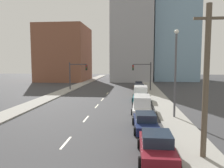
% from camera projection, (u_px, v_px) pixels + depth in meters
% --- Properties ---
extents(sidewalk_left, '(2.74, 90.33, 0.16)m').
position_uv_depth(sidewalk_left, '(78.00, 86.00, 52.25)').
color(sidewalk_left, gray).
rests_on(sidewalk_left, ground).
extents(sidewalk_right, '(2.74, 90.33, 0.16)m').
position_uv_depth(sidewalk_right, '(150.00, 86.00, 50.58)').
color(sidewalk_right, gray).
rests_on(sidewalk_right, ground).
extents(lane_stripe_at_9m, '(0.16, 2.40, 0.01)m').
position_uv_depth(lane_stripe_at_9m, '(66.00, 143.00, 15.16)').
color(lane_stripe_at_9m, beige).
rests_on(lane_stripe_at_9m, ground).
extents(lane_stripe_at_15m, '(0.16, 2.40, 0.01)m').
position_uv_depth(lane_stripe_at_15m, '(86.00, 119.00, 21.58)').
color(lane_stripe_at_15m, beige).
rests_on(lane_stripe_at_15m, ground).
extents(lane_stripe_at_21m, '(0.16, 2.40, 0.01)m').
position_uv_depth(lane_stripe_at_21m, '(97.00, 106.00, 27.93)').
color(lane_stripe_at_21m, beige).
rests_on(lane_stripe_at_21m, ground).
extents(lane_stripe_at_27m, '(0.16, 2.40, 0.01)m').
position_uv_depth(lane_stripe_at_27m, '(102.00, 99.00, 33.00)').
color(lane_stripe_at_27m, beige).
rests_on(lane_stripe_at_27m, ground).
extents(lane_stripe_at_33m, '(0.16, 2.40, 0.01)m').
position_uv_depth(lane_stripe_at_33m, '(107.00, 93.00, 39.50)').
color(lane_stripe_at_33m, beige).
rests_on(lane_stripe_at_33m, ground).
extents(building_brick_left, '(14.00, 16.00, 16.54)m').
position_uv_depth(building_brick_left, '(65.00, 54.00, 67.40)').
color(building_brick_left, brown).
rests_on(building_brick_left, ground).
extents(building_office_center, '(12.00, 20.00, 29.45)m').
position_uv_depth(building_office_center, '(132.00, 33.00, 68.74)').
color(building_office_center, '#99999E').
rests_on(building_office_center, ground).
extents(building_glass_right, '(13.00, 20.00, 29.57)m').
position_uv_depth(building_glass_right, '(172.00, 34.00, 71.42)').
color(building_glass_right, '#7A9EB7').
rests_on(building_glass_right, ground).
extents(traffic_signal_left, '(3.73, 0.35, 5.62)m').
position_uv_depth(traffic_signal_left, '(75.00, 72.00, 44.02)').
color(traffic_signal_left, '#38383D').
rests_on(traffic_signal_left, ground).
extents(traffic_signal_right, '(3.73, 0.35, 5.62)m').
position_uv_depth(traffic_signal_right, '(145.00, 73.00, 42.67)').
color(traffic_signal_right, '#38383D').
rests_on(traffic_signal_right, ground).
extents(utility_pole_right_near, '(1.60, 0.32, 8.74)m').
position_uv_depth(utility_pole_right_near, '(206.00, 82.00, 12.15)').
color(utility_pole_right_near, brown).
rests_on(utility_pole_right_near, ground).
extents(street_lamp, '(0.44, 0.44, 8.74)m').
position_uv_depth(street_lamp, '(176.00, 68.00, 21.35)').
color(street_lamp, '#4C4C51').
rests_on(street_lamp, ground).
extents(sedan_maroon, '(2.19, 4.34, 1.51)m').
position_uv_depth(sedan_maroon, '(157.00, 146.00, 12.68)').
color(sedan_maroon, maroon).
rests_on(sedan_maroon, ground).
extents(sedan_navy, '(2.22, 4.80, 1.42)m').
position_uv_depth(sedan_navy, '(145.00, 122.00, 18.03)').
color(sedan_navy, '#141E47').
rests_on(sedan_navy, ground).
extents(box_truck_white, '(2.40, 5.86, 1.86)m').
position_uv_depth(box_truck_white, '(142.00, 104.00, 24.64)').
color(box_truck_white, silver).
rests_on(box_truck_white, ground).
extents(box_truck_teal, '(2.55, 5.40, 2.16)m').
position_uv_depth(box_truck_teal, '(141.00, 94.00, 31.79)').
color(box_truck_teal, '#196B75').
rests_on(box_truck_teal, ground).
extents(sedan_yellow, '(2.32, 4.54, 1.36)m').
position_uv_depth(sedan_yellow, '(141.00, 91.00, 37.73)').
color(sedan_yellow, gold).
rests_on(sedan_yellow, ground).
extents(sedan_orange, '(2.38, 4.84, 1.38)m').
position_uv_depth(sedan_orange, '(139.00, 88.00, 42.91)').
color(sedan_orange, orange).
rests_on(sedan_orange, ground).
extents(sedan_red, '(2.15, 4.74, 1.38)m').
position_uv_depth(sedan_red, '(139.00, 85.00, 48.77)').
color(sedan_red, red).
rests_on(sedan_red, ground).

